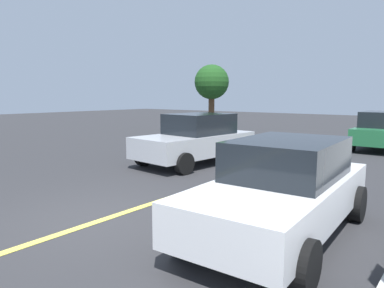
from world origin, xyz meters
name	(u,v)px	position (x,y,z in m)	size (l,w,h in m)	color
ground_plane	(103,220)	(0.00, 0.00, 0.00)	(80.00, 80.00, 0.00)	#2D2D30
lane_marking_centre	(202,187)	(3.00, 0.00, 0.01)	(28.00, 0.16, 0.01)	#E0D14C
car_green_far_lane	(383,130)	(12.73, -2.20, 0.80)	(4.18, 1.95, 1.60)	#236B3D
car_white_near_curb	(284,188)	(1.38, -2.85, 0.78)	(4.35, 2.11, 1.55)	white
car_silver_crossing	(196,139)	(5.40, 2.03, 0.83)	(4.38, 2.39, 1.65)	#B7BABF
tree_left_verge	(212,83)	(13.81, 7.36, 3.01)	(2.07, 2.07, 4.10)	#513823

